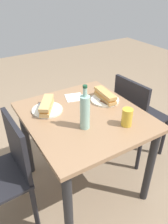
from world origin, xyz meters
TOP-DOWN VIEW (x-y plane):
  - ground_plane at (0.00, 0.00)m, footprint 8.00×8.00m
  - dining_table at (0.00, 0.00)m, footprint 0.90×0.83m
  - chair_far at (0.00, 0.61)m, footprint 0.41×0.41m
  - chair_near at (0.07, -0.61)m, footprint 0.43×0.43m
  - plate_near at (0.19, 0.21)m, footprint 0.23×0.23m
  - baguette_sandwich_near at (0.19, 0.21)m, footprint 0.24×0.19m
  - knife_near at (0.20, 0.26)m, footprint 0.18×0.06m
  - plate_far at (0.09, -0.25)m, footprint 0.23×0.23m
  - baguette_sandwich_far at (0.09, -0.25)m, footprint 0.24×0.09m
  - knife_far at (0.08, -0.20)m, footprint 0.18×0.04m
  - water_bottle at (-0.14, 0.08)m, footprint 0.07×0.07m
  - beer_glass at (-0.26, -0.18)m, footprint 0.07×0.07m
  - paper_napkin at (0.26, -0.07)m, footprint 0.17×0.17m

SIDE VIEW (x-z plane):
  - ground_plane at x=0.00m, z-range 0.00..0.00m
  - chair_far at x=0.00m, z-range 0.06..0.93m
  - chair_near at x=0.07m, z-range 0.06..0.93m
  - dining_table at x=0.00m, z-range 0.24..0.98m
  - paper_napkin at x=0.26m, z-range 0.74..0.75m
  - plate_near at x=0.19m, z-range 0.74..0.76m
  - plate_far at x=0.09m, z-range 0.74..0.76m
  - knife_near at x=0.20m, z-range 0.76..0.76m
  - knife_far at x=0.08m, z-range 0.76..0.76m
  - baguette_sandwich_far at x=0.09m, z-range 0.76..0.83m
  - baguette_sandwich_near at x=0.19m, z-range 0.76..0.83m
  - beer_glass at x=-0.26m, z-range 0.74..0.87m
  - water_bottle at x=-0.14m, z-range 0.71..1.02m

